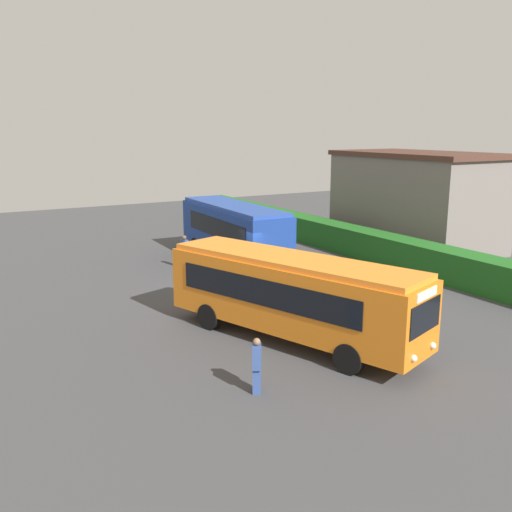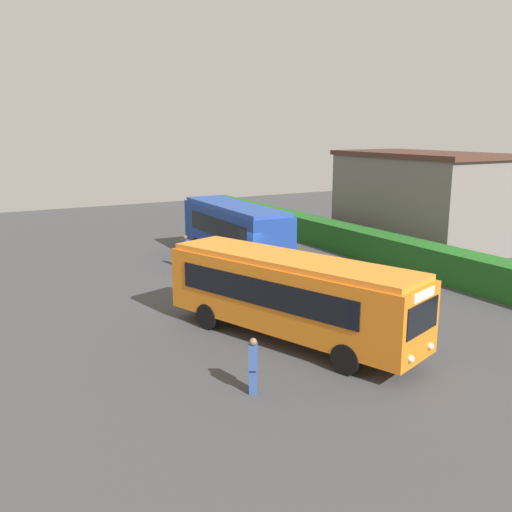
{
  "view_description": "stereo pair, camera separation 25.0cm",
  "coord_description": "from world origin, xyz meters",
  "px_view_note": "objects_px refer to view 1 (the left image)",
  "views": [
    {
      "loc": [
        23.56,
        -12.63,
        7.48
      ],
      "look_at": [
        1.52,
        0.13,
        1.72
      ],
      "focal_mm": 39.76,
      "sensor_mm": 36.0,
      "label": 1
    },
    {
      "loc": [
        23.69,
        -12.41,
        7.48
      ],
      "look_at": [
        1.52,
        0.13,
        1.72
      ],
      "focal_mm": 39.76,
      "sensor_mm": 36.0,
      "label": 2
    }
  ],
  "objects_px": {
    "bus_orange": "(292,293)",
    "person_right": "(257,365)",
    "bus_blue": "(234,229)",
    "person_left": "(185,251)",
    "person_center": "(281,247)"
  },
  "relations": [
    {
      "from": "bus_orange",
      "to": "bus_blue",
      "type": "bearing_deg",
      "value": 142.43
    },
    {
      "from": "person_left",
      "to": "person_right",
      "type": "height_order",
      "value": "person_left"
    },
    {
      "from": "person_center",
      "to": "person_right",
      "type": "xyz_separation_m",
      "value": [
        13.15,
        -9.19,
        -0.08
      ]
    },
    {
      "from": "bus_blue",
      "to": "bus_orange",
      "type": "relative_size",
      "value": 0.94
    },
    {
      "from": "bus_blue",
      "to": "person_left",
      "type": "bearing_deg",
      "value": 95.38
    },
    {
      "from": "bus_blue",
      "to": "person_right",
      "type": "relative_size",
      "value": 5.71
    },
    {
      "from": "bus_orange",
      "to": "person_center",
      "type": "relative_size",
      "value": 5.66
    },
    {
      "from": "bus_blue",
      "to": "person_center",
      "type": "bearing_deg",
      "value": -130.28
    },
    {
      "from": "bus_blue",
      "to": "person_left",
      "type": "distance_m",
      "value": 3.24
    },
    {
      "from": "person_left",
      "to": "person_right",
      "type": "distance_m",
      "value": 15.33
    },
    {
      "from": "bus_orange",
      "to": "person_right",
      "type": "distance_m",
      "value": 4.42
    },
    {
      "from": "person_center",
      "to": "bus_orange",
      "type": "bearing_deg",
      "value": -8.99
    },
    {
      "from": "bus_blue",
      "to": "bus_orange",
      "type": "xyz_separation_m",
      "value": [
        12.01,
        -4.01,
        -0.11
      ]
    },
    {
      "from": "person_left",
      "to": "bus_orange",
      "type": "bearing_deg",
      "value": 71.77
    },
    {
      "from": "person_right",
      "to": "person_center",
      "type": "bearing_deg",
      "value": 85.39
    }
  ]
}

